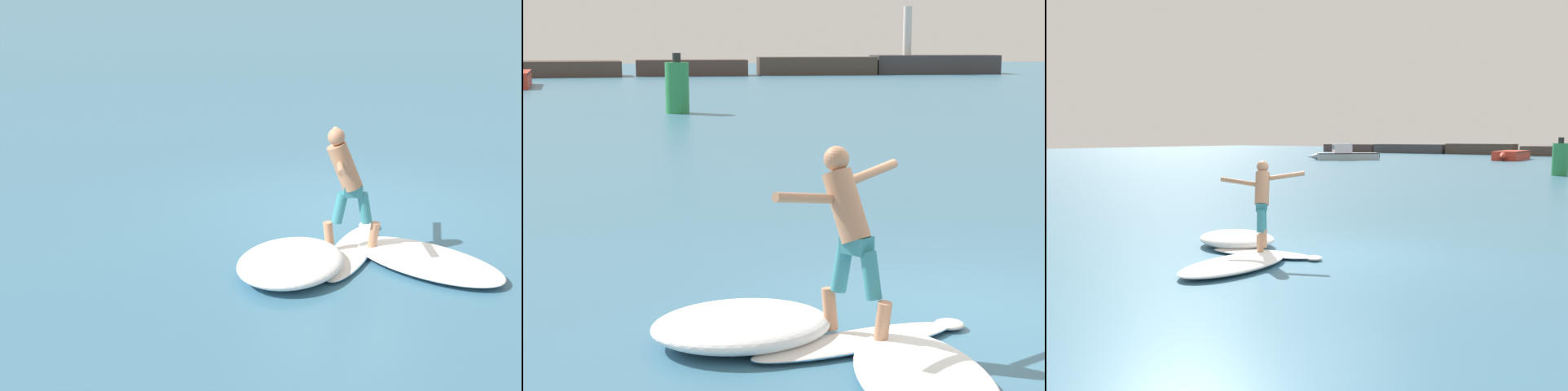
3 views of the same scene
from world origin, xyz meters
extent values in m
plane|color=teal|center=(0.00, 0.00, 0.00)|extent=(200.00, 200.00, 0.00)
cube|color=#423534|center=(-38.26, 62.00, 0.61)|extent=(9.02, 4.52, 1.23)
cube|color=#3C3C3E|center=(-28.02, 62.00, 0.65)|extent=(10.72, 5.33, 1.31)
cube|color=#453A30|center=(-17.78, 62.00, 0.72)|extent=(9.04, 3.04, 1.45)
cube|color=#493A32|center=(-7.53, 62.00, 0.60)|extent=(9.48, 5.06, 1.21)
ellipsoid|color=white|center=(-1.39, -0.99, 0.05)|extent=(2.21, 1.13, 0.10)
ellipsoid|color=white|center=(-0.34, -0.68, 0.05)|extent=(0.37, 0.37, 0.08)
ellipsoid|color=#2870B2|center=(-1.39, -0.99, 0.05)|extent=(2.22, 1.14, 0.04)
cone|color=black|center=(-2.23, -1.24, -0.06)|extent=(0.06, 0.06, 0.14)
cone|color=black|center=(-2.04, -1.34, -0.06)|extent=(0.06, 0.06, 0.14)
cone|color=black|center=(-2.13, -1.05, -0.06)|extent=(0.06, 0.06, 0.14)
cylinder|color=tan|center=(-1.57, -0.74, 0.30)|extent=(0.21, 0.22, 0.42)
cylinder|color=teal|center=(-1.49, -0.85, 0.72)|extent=(0.25, 0.27, 0.46)
cylinder|color=tan|center=(-1.21, -1.25, 0.30)|extent=(0.21, 0.22, 0.42)
cylinder|color=teal|center=(-1.29, -1.13, 0.72)|extent=(0.25, 0.27, 0.46)
cube|color=teal|center=(-1.39, -0.99, 0.98)|extent=(0.31, 0.33, 0.16)
cylinder|color=tan|center=(-1.46, -0.89, 1.32)|extent=(0.52, 0.58, 0.71)
sphere|color=tan|center=(-1.53, -0.79, 1.74)|extent=(0.24, 0.24, 0.24)
cylinder|color=tan|center=(-1.91, -1.10, 1.44)|extent=(0.63, 0.47, 0.21)
cylinder|color=tan|center=(-1.11, -0.54, 1.57)|extent=(0.62, 0.48, 0.20)
cube|color=#A8B2B6|center=(-23.01, 36.11, 0.37)|extent=(5.51, 5.75, 0.74)
cone|color=#A8B2B6|center=(-25.49, 33.46, 0.37)|extent=(1.30, 1.32, 0.74)
cube|color=black|center=(-23.01, 36.11, 0.68)|extent=(5.51, 5.73, 0.08)
cube|color=silver|center=(-23.38, 35.72, 1.21)|extent=(2.14, 2.18, 0.94)
cube|color=#232D38|center=(-24.02, 35.03, 1.32)|extent=(0.72, 0.68, 0.47)
cylinder|color=silver|center=(-23.38, 35.72, 2.13)|extent=(0.06, 0.06, 0.90)
cube|color=black|center=(-20.76, 38.53, 0.41)|extent=(0.45, 0.45, 0.52)
cube|color=red|center=(-9.66, 47.06, 0.47)|extent=(2.72, 7.33, 0.94)
cone|color=red|center=(-9.43, 42.96, 0.47)|extent=(1.00, 1.31, 0.94)
cube|color=black|center=(-9.66, 47.06, 0.86)|extent=(2.78, 7.26, 0.08)
cube|color=black|center=(-9.86, 50.79, 0.52)|extent=(0.37, 0.30, 0.52)
cylinder|color=#288447|center=(-1.07, 25.71, 0.98)|extent=(0.92, 0.92, 1.96)
cylinder|color=black|center=(-1.07, 25.71, 2.14)|extent=(0.32, 0.32, 0.36)
ellipsoid|color=white|center=(-2.41, -0.66, 0.16)|extent=(1.85, 1.53, 0.33)
ellipsoid|color=white|center=(-1.10, -2.05, 0.09)|extent=(1.26, 2.34, 0.18)
camera|label=1|loc=(-11.24, -6.73, 4.94)|focal=60.00mm
camera|label=2|loc=(-3.52, -8.44, 2.81)|focal=60.00mm
camera|label=3|loc=(5.20, -8.28, 2.32)|focal=35.00mm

